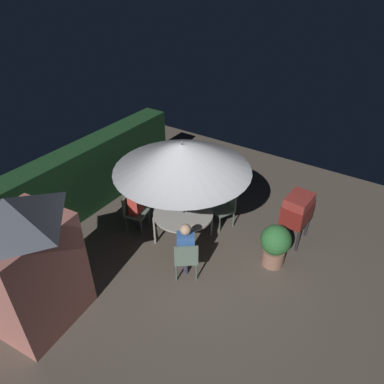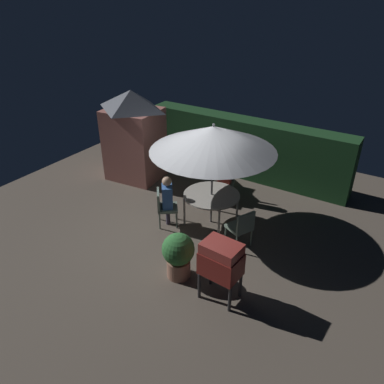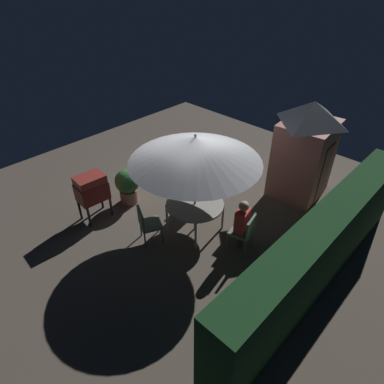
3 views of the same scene
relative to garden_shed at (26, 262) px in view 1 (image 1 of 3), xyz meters
name	(u,v)px [view 1 (image 1 of 3)]	position (x,y,z in m)	size (l,w,h in m)	color
ground_plane	(200,264)	(2.64, -1.68, -1.31)	(11.00, 11.00, 0.00)	brown
hedge_backdrop	(80,181)	(2.64, 1.82, -0.45)	(6.13, 0.64, 1.72)	#193D1E
garden_shed	(26,262)	(0.00, 0.00, 0.00)	(1.66, 1.44, 2.58)	#B26B60
patio_table	(183,215)	(3.10, -0.95, -0.61)	(1.32, 1.32, 0.76)	#B2ADA3
patio_umbrella	(182,157)	(3.10, -0.95, 0.83)	(2.81, 2.81, 2.48)	#4C4C51
bbq_grill	(297,210)	(4.47, -3.04, -0.47)	(0.73, 0.55, 1.20)	maroon
chair_near_shed	(133,210)	(2.82, 0.27, -0.79)	(0.55, 0.56, 0.90)	slate
chair_far_side	(186,257)	(2.21, -1.64, -0.79)	(0.65, 0.65, 0.90)	slate
chair_toward_hedge	(225,206)	(4.13, -1.45, -0.79)	(0.62, 0.62, 0.90)	slate
potted_plant_by_shed	(275,244)	(3.51, -2.96, -0.78)	(0.64, 0.64, 0.96)	#936651
person_in_red	(136,201)	(2.84, 0.19, -0.53)	(0.39, 0.31, 1.26)	#CC3D33
person_in_blue	(186,244)	(2.27, -1.58, -0.53)	(0.40, 0.42, 1.26)	#3866B2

